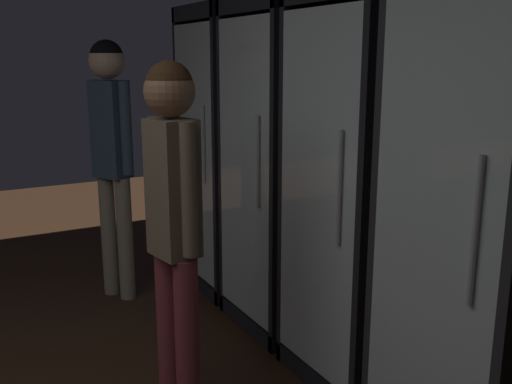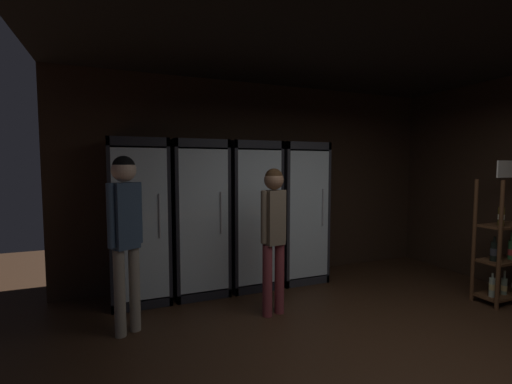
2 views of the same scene
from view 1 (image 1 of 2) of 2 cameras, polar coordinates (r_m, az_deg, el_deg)
The scene contains 6 objects.
cooler_far_left at distance 4.05m, azimuth -1.57°, elevation 3.71°, with size 0.67×0.65×1.95m.
cooler_left at distance 3.44m, azimuth 3.94°, elevation 2.22°, with size 0.67×0.65×1.95m.
cooler_center at distance 2.88m, azimuth 11.69°, elevation -0.49°, with size 0.67×0.65×1.95m.
cooler_right at distance 2.40m, azimuth 22.87°, elevation -3.77°, with size 0.67×0.65×1.95m.
shopper_near at distance 2.46m, azimuth -8.19°, elevation -1.63°, with size 0.32×0.21×1.60m.
shopper_far at distance 3.88m, azimuth -14.18°, elevation 5.19°, with size 0.32×0.25×1.72m.
Camera 1 is at (1.60, 0.88, 1.61)m, focal length 40.30 mm.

